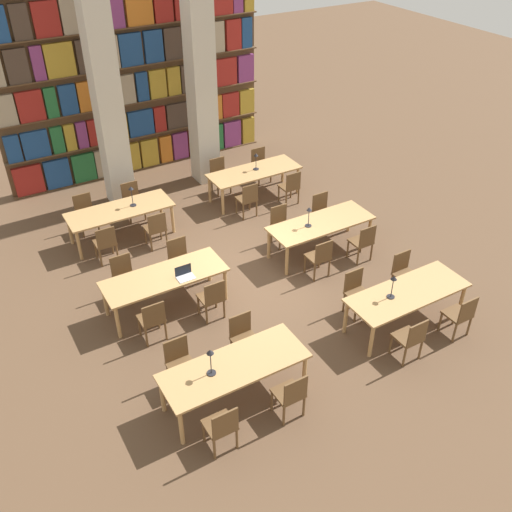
% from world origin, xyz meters
% --- Properties ---
extents(ground_plane, '(40.00, 40.00, 0.00)m').
position_xyz_m(ground_plane, '(0.00, 0.00, 0.00)').
color(ground_plane, brown).
extents(bookshelf_bank, '(6.99, 0.35, 5.50)m').
position_xyz_m(bookshelf_bank, '(0.01, 5.82, 2.72)').
color(bookshelf_bank, brown).
rests_on(bookshelf_bank, ground_plane).
extents(pillar_left, '(0.58, 0.58, 6.00)m').
position_xyz_m(pillar_left, '(-1.17, 4.36, 3.00)').
color(pillar_left, beige).
rests_on(pillar_left, ground_plane).
extents(pillar_center, '(0.58, 0.58, 6.00)m').
position_xyz_m(pillar_center, '(1.17, 4.36, 3.00)').
color(pillar_center, beige).
rests_on(pillar_center, ground_plane).
extents(reading_table_0, '(2.28, 0.86, 0.74)m').
position_xyz_m(reading_table_0, '(-1.78, -2.67, 0.67)').
color(reading_table_0, tan).
rests_on(reading_table_0, ground_plane).
extents(chair_0, '(0.42, 0.40, 0.88)m').
position_xyz_m(chair_0, '(-2.38, -3.39, 0.48)').
color(chair_0, brown).
rests_on(chair_0, ground_plane).
extents(chair_1, '(0.42, 0.40, 0.88)m').
position_xyz_m(chair_1, '(-2.38, -1.96, 0.48)').
color(chair_1, brown).
rests_on(chair_1, ground_plane).
extents(chair_2, '(0.42, 0.40, 0.88)m').
position_xyz_m(chair_2, '(-1.22, -3.39, 0.48)').
color(chair_2, brown).
rests_on(chair_2, ground_plane).
extents(chair_3, '(0.42, 0.40, 0.88)m').
position_xyz_m(chair_3, '(-1.22, -1.96, 0.48)').
color(chair_3, brown).
rests_on(chair_3, ground_plane).
extents(desk_lamp_0, '(0.14, 0.14, 0.48)m').
position_xyz_m(desk_lamp_0, '(-2.15, -2.65, 1.06)').
color(desk_lamp_0, '#232328').
rests_on(desk_lamp_0, reading_table_0).
extents(reading_table_1, '(2.28, 0.86, 0.74)m').
position_xyz_m(reading_table_1, '(1.71, -2.66, 0.67)').
color(reading_table_1, tan).
rests_on(reading_table_1, ground_plane).
extents(chair_4, '(0.42, 0.40, 0.88)m').
position_xyz_m(chair_4, '(1.16, -3.38, 0.48)').
color(chair_4, brown).
rests_on(chair_4, ground_plane).
extents(chair_5, '(0.42, 0.40, 0.88)m').
position_xyz_m(chair_5, '(1.16, -1.95, 0.48)').
color(chair_5, brown).
rests_on(chair_5, ground_plane).
extents(chair_6, '(0.42, 0.40, 0.88)m').
position_xyz_m(chair_6, '(2.32, -3.38, 0.48)').
color(chair_6, brown).
rests_on(chair_6, ground_plane).
extents(chair_7, '(0.42, 0.40, 0.88)m').
position_xyz_m(chair_7, '(2.32, -1.95, 0.48)').
color(chair_7, brown).
rests_on(chair_7, ground_plane).
extents(desk_lamp_1, '(0.14, 0.14, 0.46)m').
position_xyz_m(desk_lamp_1, '(1.34, -2.62, 1.05)').
color(desk_lamp_1, '#232328').
rests_on(desk_lamp_1, reading_table_1).
extents(reading_table_2, '(2.28, 0.86, 0.74)m').
position_xyz_m(reading_table_2, '(-1.82, -0.06, 0.67)').
color(reading_table_2, tan).
rests_on(reading_table_2, ground_plane).
extents(chair_8, '(0.42, 0.40, 0.88)m').
position_xyz_m(chair_8, '(-2.37, -0.77, 0.48)').
color(chair_8, brown).
rests_on(chair_8, ground_plane).
extents(chair_9, '(0.42, 0.40, 0.88)m').
position_xyz_m(chair_9, '(-2.37, 0.66, 0.48)').
color(chair_9, brown).
rests_on(chair_9, ground_plane).
extents(chair_10, '(0.42, 0.40, 0.88)m').
position_xyz_m(chair_10, '(-1.21, -0.77, 0.48)').
color(chair_10, brown).
rests_on(chair_10, ground_plane).
extents(chair_11, '(0.42, 0.40, 0.88)m').
position_xyz_m(chair_11, '(-1.21, 0.66, 0.48)').
color(chair_11, brown).
rests_on(chair_11, ground_plane).
extents(laptop, '(0.32, 0.22, 0.21)m').
position_xyz_m(laptop, '(-1.51, -0.29, 0.78)').
color(laptop, silver).
rests_on(laptop, reading_table_2).
extents(reading_table_3, '(2.28, 0.86, 0.74)m').
position_xyz_m(reading_table_3, '(1.75, 0.01, 0.67)').
color(reading_table_3, tan).
rests_on(reading_table_3, ground_plane).
extents(chair_12, '(0.42, 0.40, 0.88)m').
position_xyz_m(chair_12, '(1.22, -0.70, 0.48)').
color(chair_12, brown).
rests_on(chair_12, ground_plane).
extents(chair_13, '(0.42, 0.40, 0.88)m').
position_xyz_m(chair_13, '(1.22, 0.73, 0.48)').
color(chair_13, brown).
rests_on(chair_13, ground_plane).
extents(chair_14, '(0.42, 0.40, 0.88)m').
position_xyz_m(chair_14, '(2.32, -0.70, 0.48)').
color(chair_14, brown).
rests_on(chair_14, ground_plane).
extents(chair_15, '(0.42, 0.40, 0.88)m').
position_xyz_m(chair_15, '(2.32, 0.73, 0.48)').
color(chair_15, brown).
rests_on(chair_15, ground_plane).
extents(desk_lamp_2, '(0.14, 0.14, 0.45)m').
position_xyz_m(desk_lamp_2, '(1.43, 0.03, 1.04)').
color(desk_lamp_2, '#232328').
rests_on(desk_lamp_2, reading_table_3).
extents(reading_table_4, '(2.28, 0.86, 0.74)m').
position_xyz_m(reading_table_4, '(-1.72, 2.67, 0.67)').
color(reading_table_4, tan).
rests_on(reading_table_4, ground_plane).
extents(chair_16, '(0.42, 0.40, 0.88)m').
position_xyz_m(chair_16, '(-2.31, 1.95, 0.48)').
color(chair_16, brown).
rests_on(chair_16, ground_plane).
extents(chair_17, '(0.42, 0.40, 0.88)m').
position_xyz_m(chair_17, '(-2.31, 3.38, 0.48)').
color(chair_17, brown).
rests_on(chair_17, ground_plane).
extents(chair_18, '(0.42, 0.40, 0.88)m').
position_xyz_m(chair_18, '(-1.20, 1.95, 0.48)').
color(chair_18, brown).
rests_on(chair_18, ground_plane).
extents(chair_19, '(0.42, 0.40, 0.88)m').
position_xyz_m(chair_19, '(-1.20, 3.38, 0.48)').
color(chair_19, brown).
rests_on(chair_19, ground_plane).
extents(desk_lamp_3, '(0.14, 0.14, 0.47)m').
position_xyz_m(desk_lamp_3, '(-1.41, 2.67, 1.06)').
color(desk_lamp_3, '#232328').
rests_on(desk_lamp_3, reading_table_4).
extents(reading_table_5, '(2.28, 0.86, 0.74)m').
position_xyz_m(reading_table_5, '(1.74, 2.80, 0.67)').
color(reading_table_5, tan).
rests_on(reading_table_5, ground_plane).
extents(chair_20, '(0.42, 0.40, 0.88)m').
position_xyz_m(chair_20, '(1.15, 2.08, 0.48)').
color(chair_20, brown).
rests_on(chair_20, ground_plane).
extents(chair_21, '(0.42, 0.40, 0.88)m').
position_xyz_m(chair_21, '(1.15, 3.51, 0.48)').
color(chair_21, brown).
rests_on(chair_21, ground_plane).
extents(chair_22, '(0.42, 0.40, 0.88)m').
position_xyz_m(chair_22, '(2.34, 2.08, 0.48)').
color(chair_22, brown).
rests_on(chair_22, ground_plane).
extents(chair_23, '(0.42, 0.40, 0.88)m').
position_xyz_m(chair_23, '(2.34, 3.51, 0.48)').
color(chair_23, brown).
rests_on(chair_23, ground_plane).
extents(desk_lamp_4, '(0.14, 0.14, 0.43)m').
position_xyz_m(desk_lamp_4, '(1.82, 2.83, 1.03)').
color(desk_lamp_4, '#232328').
rests_on(desk_lamp_4, reading_table_5).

